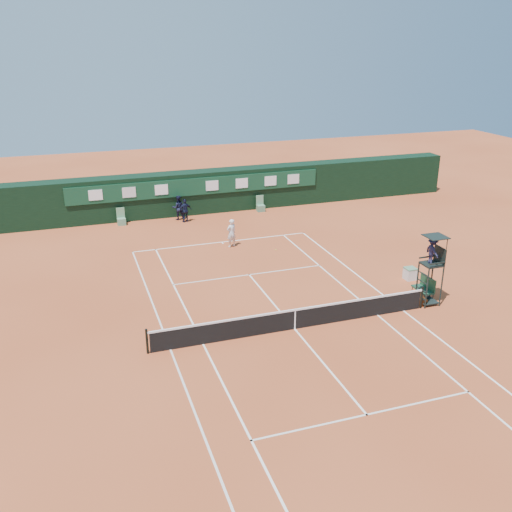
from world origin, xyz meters
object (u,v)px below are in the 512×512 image
(player_bench, at_px, (425,286))
(cooler, at_px, (410,273))
(player, at_px, (231,233))
(tennis_net, at_px, (295,319))
(umpire_chair, at_px, (432,256))

(player_bench, bearing_deg, cooler, 74.62)
(cooler, xyz_separation_m, player, (-7.47, 7.80, 0.55))
(tennis_net, distance_m, player_bench, 7.29)
(umpire_chair, bearing_deg, tennis_net, -177.50)
(player_bench, distance_m, cooler, 2.29)
(cooler, relative_size, player, 0.37)
(tennis_net, bearing_deg, umpire_chair, 2.50)
(umpire_chair, relative_size, player_bench, 2.85)
(tennis_net, relative_size, player, 7.39)
(tennis_net, distance_m, player, 10.94)
(cooler, bearing_deg, player, 133.77)
(umpire_chair, height_order, player, umpire_chair)
(tennis_net, height_order, cooler, tennis_net)
(umpire_chair, bearing_deg, cooler, 72.94)
(umpire_chair, xyz_separation_m, player_bench, (0.26, 0.63, -1.86))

